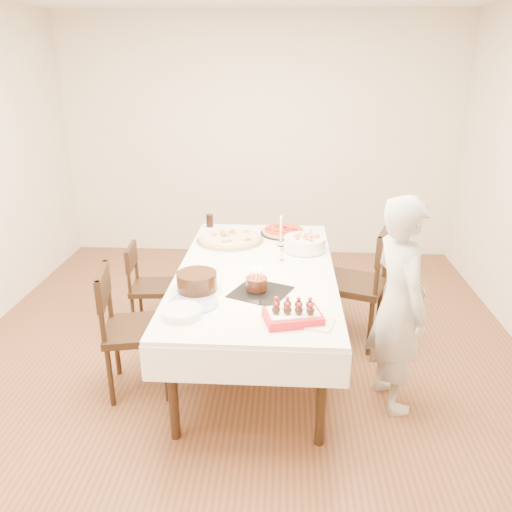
# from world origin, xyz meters

# --- Properties ---
(floor) EXTENTS (5.00, 5.00, 0.00)m
(floor) POSITION_xyz_m (0.00, 0.00, 0.00)
(floor) COLOR #58311E
(floor) RESTS_ON ground
(wall_back) EXTENTS (4.50, 0.04, 2.70)m
(wall_back) POSITION_xyz_m (0.00, 2.50, 1.35)
(wall_back) COLOR beige
(wall_back) RESTS_ON floor
(wall_front) EXTENTS (4.50, 0.04, 2.70)m
(wall_front) POSITION_xyz_m (0.00, -2.50, 1.35)
(wall_front) COLOR beige
(wall_front) RESTS_ON floor
(dining_table) EXTENTS (1.17, 2.15, 0.75)m
(dining_table) POSITION_xyz_m (0.11, 0.11, 0.38)
(dining_table) COLOR white
(dining_table) RESTS_ON floor
(chair_right_savory) EXTENTS (0.65, 0.65, 0.99)m
(chair_right_savory) POSITION_xyz_m (0.87, 0.45, 0.50)
(chair_right_savory) COLOR black
(chair_right_savory) RESTS_ON floor
(chair_left_savory) EXTENTS (0.42, 0.42, 0.77)m
(chair_left_savory) POSITION_xyz_m (-0.80, 0.53, 0.38)
(chair_left_savory) COLOR black
(chair_left_savory) RESTS_ON floor
(chair_left_dessert) EXTENTS (0.56, 0.56, 0.92)m
(chair_left_dessert) POSITION_xyz_m (-0.68, -0.32, 0.46)
(chair_left_dessert) COLOR black
(chair_left_dessert) RESTS_ON floor
(person) EXTENTS (0.48, 0.60, 1.45)m
(person) POSITION_xyz_m (1.05, -0.37, 0.72)
(person) COLOR beige
(person) RESTS_ON floor
(pizza_white) EXTENTS (0.69, 0.69, 0.04)m
(pizza_white) POSITION_xyz_m (-0.15, 0.71, 0.77)
(pizza_white) COLOR beige
(pizza_white) RESTS_ON dining_table
(pizza_pepperoni) EXTENTS (0.51, 0.51, 0.04)m
(pizza_pepperoni) POSITION_xyz_m (0.30, 0.94, 0.77)
(pizza_pepperoni) COLOR red
(pizza_pepperoni) RESTS_ON dining_table
(red_placemat) EXTENTS (0.31, 0.31, 0.01)m
(red_placemat) POSITION_xyz_m (0.50, 0.79, 0.75)
(red_placemat) COLOR #B21E1E
(red_placemat) RESTS_ON dining_table
(pasta_bowl) EXTENTS (0.41, 0.41, 0.11)m
(pasta_bowl) POSITION_xyz_m (0.47, 0.52, 0.81)
(pasta_bowl) COLOR white
(pasta_bowl) RESTS_ON dining_table
(taper_candle) EXTENTS (0.07, 0.07, 0.27)m
(taper_candle) POSITION_xyz_m (0.28, 0.61, 0.88)
(taper_candle) COLOR white
(taper_candle) RESTS_ON dining_table
(shaker_pair) EXTENTS (0.10, 0.10, 0.09)m
(shaker_pair) POSITION_xyz_m (0.29, 0.28, 0.79)
(shaker_pair) COLOR white
(shaker_pair) RESTS_ON dining_table
(cola_glass) EXTENTS (0.08, 0.08, 0.12)m
(cola_glass) POSITION_xyz_m (-0.38, 1.10, 0.81)
(cola_glass) COLOR black
(cola_glass) RESTS_ON dining_table
(layer_cake) EXTENTS (0.44, 0.44, 0.13)m
(layer_cake) POSITION_xyz_m (-0.26, -0.30, 0.82)
(layer_cake) COLOR black
(layer_cake) RESTS_ON dining_table
(cake_board) EXTENTS (0.45, 0.45, 0.01)m
(cake_board) POSITION_xyz_m (0.16, -0.29, 0.75)
(cake_board) COLOR black
(cake_board) RESTS_ON dining_table
(birthday_cake) EXTENTS (0.18, 0.18, 0.15)m
(birthday_cake) POSITION_xyz_m (0.13, -0.27, 0.84)
(birthday_cake) COLOR #3A180F
(birthday_cake) RESTS_ON dining_table
(strawberry_box) EXTENTS (0.37, 0.29, 0.08)m
(strawberry_box) POSITION_xyz_m (0.37, -0.67, 0.79)
(strawberry_box) COLOR red
(strawberry_box) RESTS_ON dining_table
(box_lid) EXTENTS (0.32, 0.26, 0.02)m
(box_lid) POSITION_xyz_m (0.47, -0.68, 0.75)
(box_lid) COLOR beige
(box_lid) RESTS_ON dining_table
(plate_stack) EXTENTS (0.30, 0.30, 0.05)m
(plate_stack) POSITION_xyz_m (-0.29, -0.65, 0.77)
(plate_stack) COLOR white
(plate_stack) RESTS_ON dining_table
(china_plate) EXTENTS (0.41, 0.41, 0.01)m
(china_plate) POSITION_xyz_m (-0.25, -0.48, 0.76)
(china_plate) COLOR white
(china_plate) RESTS_ON dining_table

